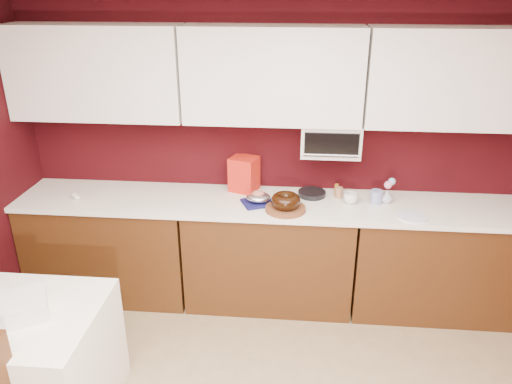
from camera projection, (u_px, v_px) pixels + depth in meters
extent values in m
cube|color=black|center=(273.00, 146.00, 4.04)|extent=(4.00, 0.02, 2.50)
cube|color=#47260E|center=(111.00, 246.00, 4.19)|extent=(1.31, 0.58, 0.86)
cube|color=#47260E|center=(269.00, 254.00, 4.08)|extent=(1.31, 0.58, 0.86)
cube|color=#47260E|center=(436.00, 262.00, 3.97)|extent=(1.31, 0.58, 0.86)
cube|color=white|center=(270.00, 204.00, 3.90)|extent=(4.00, 0.62, 0.04)
cube|color=white|center=(96.00, 72.00, 3.76)|extent=(1.31, 0.33, 0.70)
cube|color=white|center=(273.00, 75.00, 3.65)|extent=(1.31, 0.33, 0.70)
cube|color=white|center=(460.00, 78.00, 3.54)|extent=(1.31, 0.33, 0.70)
cube|color=white|center=(331.00, 138.00, 3.82)|extent=(0.45, 0.30, 0.25)
cube|color=black|center=(331.00, 145.00, 3.67)|extent=(0.40, 0.02, 0.18)
cylinder|color=silver|center=(331.00, 155.00, 3.69)|extent=(0.42, 0.02, 0.02)
cube|color=white|center=(22.00, 364.00, 2.99)|extent=(1.00, 0.80, 0.75)
cylinder|color=brown|center=(285.00, 209.00, 3.74)|extent=(0.33, 0.33, 0.03)
torus|color=black|center=(286.00, 201.00, 3.71)|extent=(0.27, 0.27, 0.09)
cube|color=#151650|center=(258.00, 203.00, 3.85)|extent=(0.29, 0.27, 0.02)
ellipsoid|color=white|center=(258.00, 197.00, 3.83)|extent=(0.23, 0.22, 0.07)
ellipsoid|color=#C46859|center=(258.00, 194.00, 3.82)|extent=(0.12, 0.11, 0.06)
cube|color=#AC0B17|center=(244.00, 174.00, 4.05)|extent=(0.26, 0.24, 0.28)
cylinder|color=black|center=(312.00, 193.00, 3.99)|extent=(0.29, 0.29, 0.04)
imported|color=silver|center=(351.00, 197.00, 3.84)|extent=(0.12, 0.12, 0.10)
cylinder|color=navy|center=(376.00, 197.00, 3.84)|extent=(0.12, 0.12, 0.11)
imported|color=#AEB0C5|center=(387.00, 196.00, 3.85)|extent=(0.10, 0.10, 0.12)
sphere|color=pink|center=(388.00, 185.00, 3.82)|extent=(0.06, 0.06, 0.06)
sphere|color=#7FADCB|center=(392.00, 181.00, 3.82)|extent=(0.06, 0.06, 0.06)
cylinder|color=white|center=(412.00, 216.00, 3.64)|extent=(0.23, 0.23, 0.01)
cylinder|color=#91661A|center=(336.00, 190.00, 3.99)|extent=(0.04, 0.04, 0.09)
cylinder|color=#936143|center=(339.00, 192.00, 3.95)|extent=(0.08, 0.08, 0.09)
ellipsoid|color=silver|center=(77.00, 198.00, 3.91)|extent=(0.06, 0.05, 0.04)
ellipsoid|color=white|center=(74.00, 195.00, 3.96)|extent=(0.06, 0.05, 0.04)
cube|color=white|center=(17.00, 308.00, 2.79)|extent=(0.40, 0.38, 0.11)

